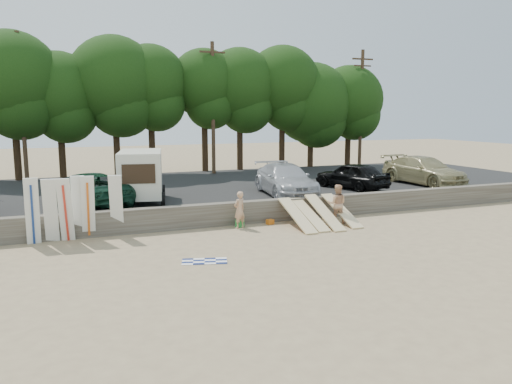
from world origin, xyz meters
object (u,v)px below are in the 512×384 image
Objects in this scene: car_1 at (87,189)px; beachgoer_b at (337,204)px; car_2 at (285,180)px; car_4 at (424,170)px; beachgoer_a at (239,210)px; cooler at (240,223)px; box_trailer at (141,174)px; car_3 at (352,175)px.

car_1 reaches higher than beachgoer_b.
beachgoer_b is (0.64, -4.14, -0.62)m from car_2.
car_4 is 3.50× the size of beachgoer_a.
beachgoer_a is at bearing -87.87° from cooler.
beachgoer_a is at bearing -130.39° from car_2.
cooler is (3.58, -3.89, -1.90)m from box_trailer.
beachgoer_a is 4.47m from beachgoer_b.
car_4 is 13.69m from cooler.
car_4 is (5.00, -0.03, 0.07)m from car_3.
beachgoer_b is (-8.74, -4.68, -0.64)m from car_4.
beachgoer_b is 4.47m from cooler.
car_4 is at bearing 41.01° from cooler.
car_4 is at bearing 11.27° from box_trailer.
beachgoer_a is (3.49, -4.11, -1.26)m from box_trailer.
car_1 is (-2.47, -0.02, -0.61)m from box_trailer.
car_4 is at bearing -121.86° from beachgoer_b.
car_1 reaches higher than beachgoer_a.
car_2 is at bearing 6.75° from box_trailer.
car_3 is (4.38, 0.58, -0.05)m from car_2.
car_2 reaches higher than cooler.
box_trailer is 5.53m from beachgoer_a.
car_2 is at bearing -160.54° from beachgoer_a.
beachgoer_a is (-13.17, -4.06, -0.71)m from car_4.
beachgoer_b reaches higher than beachgoer_a.
car_3 reaches higher than cooler.
car_1 is 1.00× the size of car_2.
beachgoer_b is at bearing 33.29° from car_3.
box_trailer is 7.32m from car_2.
car_2 is at bearing 177.81° from car_4.
car_1 is at bearing 5.53° from beachgoer_b.
car_1 is at bearing -18.28° from car_3.
car_3 reaches higher than beachgoer_b.
beachgoer_a is at bearing 127.22° from car_1.
car_2 is 9.39m from car_4.
car_1 is at bearing -168.08° from box_trailer.
box_trailer reaches higher than beachgoer_a.
car_2 is 4.42m from car_3.
box_trailer reaches higher than car_1.
beachgoer_b is (4.43, -0.63, 0.07)m from beachgoer_a.
car_4 reaches higher than car_1.
box_trailer reaches higher than car_3.
car_1 is 7.25m from beachgoer_a.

